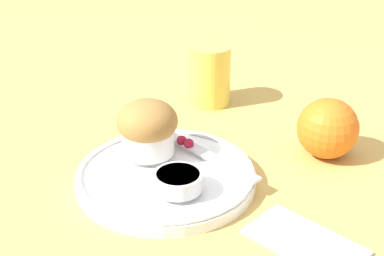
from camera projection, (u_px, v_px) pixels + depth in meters
name	position (u px, v px, depth m)	size (l,w,h in m)	color
ground_plane	(177.00, 188.00, 0.65)	(3.00, 3.00, 0.00)	tan
plate	(167.00, 175.00, 0.65)	(0.22, 0.22, 0.02)	white
muffin	(147.00, 127.00, 0.67)	(0.08, 0.08, 0.07)	silver
cream_ramekin	(178.00, 180.00, 0.61)	(0.06, 0.06, 0.02)	silver
berry_pair	(185.00, 142.00, 0.70)	(0.03, 0.01, 0.01)	maroon
butter_knife	(206.00, 154.00, 0.68)	(0.17, 0.03, 0.00)	silver
orange_fruit	(328.00, 128.00, 0.70)	(0.08, 0.08, 0.08)	orange
juice_glass	(209.00, 75.00, 0.85)	(0.07, 0.07, 0.10)	#EAD14C
folded_napkin	(305.00, 240.00, 0.55)	(0.12, 0.07, 0.01)	white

